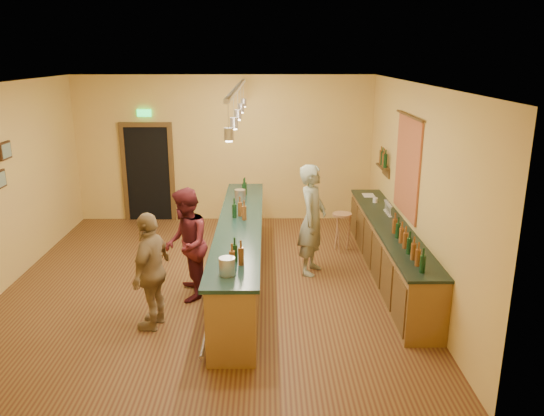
{
  "coord_description": "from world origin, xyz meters",
  "views": [
    {
      "loc": [
        0.94,
        -8.05,
        3.64
      ],
      "look_at": [
        1.02,
        0.2,
        1.22
      ],
      "focal_mm": 35.0,
      "sensor_mm": 36.0,
      "label": 1
    }
  ],
  "objects_px": {
    "tasting_bar": "(240,248)",
    "bar_stool": "(342,221)",
    "bartender": "(312,220)",
    "customer_b": "(152,271)",
    "back_counter": "(389,250)",
    "customer_a": "(186,245)"
  },
  "relations": [
    {
      "from": "tasting_bar",
      "to": "customer_a",
      "type": "bearing_deg",
      "value": -145.97
    },
    {
      "from": "back_counter",
      "to": "customer_b",
      "type": "distance_m",
      "value": 3.95
    },
    {
      "from": "back_counter",
      "to": "customer_a",
      "type": "relative_size",
      "value": 2.64
    },
    {
      "from": "customer_b",
      "to": "bar_stool",
      "type": "height_order",
      "value": "customer_b"
    },
    {
      "from": "bartender",
      "to": "tasting_bar",
      "type": "bearing_deg",
      "value": 129.62
    },
    {
      "from": "tasting_bar",
      "to": "bar_stool",
      "type": "distance_m",
      "value": 2.35
    },
    {
      "from": "tasting_bar",
      "to": "bartender",
      "type": "bearing_deg",
      "value": 19.37
    },
    {
      "from": "back_counter",
      "to": "tasting_bar",
      "type": "relative_size",
      "value": 0.89
    },
    {
      "from": "customer_b",
      "to": "bar_stool",
      "type": "bearing_deg",
      "value": 147.83
    },
    {
      "from": "back_counter",
      "to": "bar_stool",
      "type": "distance_m",
      "value": 1.41
    },
    {
      "from": "bar_stool",
      "to": "tasting_bar",
      "type": "bearing_deg",
      "value": -141.96
    },
    {
      "from": "back_counter",
      "to": "customer_a",
      "type": "distance_m",
      "value": 3.36
    },
    {
      "from": "back_counter",
      "to": "bar_stool",
      "type": "height_order",
      "value": "back_counter"
    },
    {
      "from": "back_counter",
      "to": "bar_stool",
      "type": "bearing_deg",
      "value": 116.13
    },
    {
      "from": "bar_stool",
      "to": "back_counter",
      "type": "bearing_deg",
      "value": -63.87
    },
    {
      "from": "bartender",
      "to": "bar_stool",
      "type": "relative_size",
      "value": 2.54
    },
    {
      "from": "back_counter",
      "to": "tasting_bar",
      "type": "bearing_deg",
      "value": -175.8
    },
    {
      "from": "customer_a",
      "to": "tasting_bar",
      "type": "bearing_deg",
      "value": 116.33
    },
    {
      "from": "tasting_bar",
      "to": "customer_b",
      "type": "xyz_separation_m",
      "value": [
        -1.12,
        -1.43,
        0.21
      ]
    },
    {
      "from": "back_counter",
      "to": "customer_a",
      "type": "bearing_deg",
      "value": -167.65
    },
    {
      "from": "customer_b",
      "to": "bartender",
      "type": "bearing_deg",
      "value": 142.35
    },
    {
      "from": "bartender",
      "to": "bar_stool",
      "type": "bearing_deg",
      "value": -12.17
    }
  ]
}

